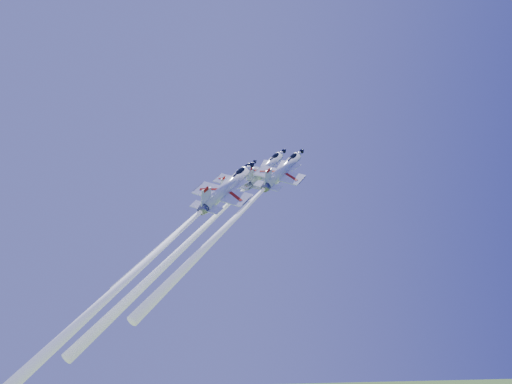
{
  "coord_description": "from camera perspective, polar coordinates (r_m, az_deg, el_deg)",
  "views": [
    {
      "loc": [
        -13.18,
        -112.42,
        74.46
      ],
      "look_at": [
        0.0,
        0.0,
        91.44
      ],
      "focal_mm": 40.0,
      "sensor_mm": 36.0,
      "label": 1
    }
  ],
  "objects": [
    {
      "name": "jet_left",
      "position": [
        108.38,
        -5.72,
        -2.07
      ],
      "size": [
        20.99,
        27.18,
        30.28
      ],
      "rotation": [
        0.69,
        0.3,
        -0.59
      ],
      "color": "white"
    },
    {
      "name": "jet_right",
      "position": [
        102.84,
        -1.81,
        -2.31
      ],
      "size": [
        25.57,
        33.27,
        37.07
      ],
      "rotation": [
        0.69,
        0.3,
        -0.59
      ],
      "color": "white"
    },
    {
      "name": "jet_lead",
      "position": [
        105.46,
        -5.11,
        -3.44
      ],
      "size": [
        29.6,
        39.65,
        44.26
      ],
      "rotation": [
        0.69,
        0.3,
        -0.59
      ],
      "color": "white"
    },
    {
      "name": "jet_slot",
      "position": [
        94.62,
        -11.05,
        -6.97
      ],
      "size": [
        32.73,
        43.79,
        48.88
      ],
      "rotation": [
        0.69,
        0.3,
        -0.59
      ],
      "color": "white"
    }
  ]
}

